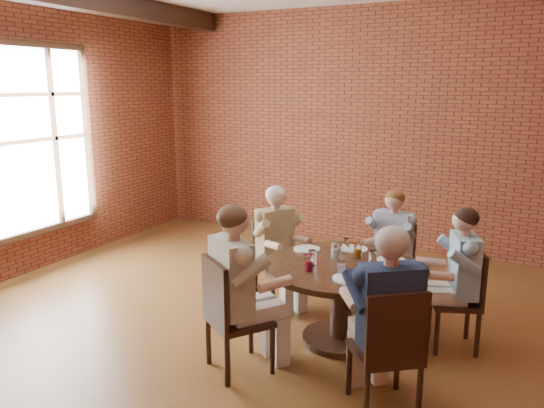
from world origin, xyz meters
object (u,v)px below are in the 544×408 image
at_px(diner_b, 391,250).
at_px(chair_e, 390,347).
at_px(diner_c, 278,247).
at_px(chair_c, 274,258).
at_px(dining_table, 342,287).
at_px(chair_d, 229,312).
at_px(smartphone, 393,279).
at_px(diner_a, 456,279).
at_px(chair_b, 393,260).
at_px(diner_d, 239,290).
at_px(diner_e, 386,319).
at_px(chair_a, 464,295).

xyz_separation_m(diner_b, chair_e, (0.48, -1.89, -0.11)).
bearing_deg(diner_c, chair_c, 90.00).
bearing_deg(chair_c, diner_c, -90.00).
distance_m(dining_table, chair_d, 1.11).
bearing_deg(diner_b, smartphone, -64.64).
xyz_separation_m(dining_table, diner_a, (0.93, 0.36, 0.11)).
bearing_deg(chair_b, chair_c, -145.64).
relative_size(chair_c, diner_d, 0.65).
height_order(chair_d, smartphone, chair_d).
bearing_deg(chair_d, diner_e, -140.98).
distance_m(chair_b, chair_c, 1.27).
bearing_deg(chair_e, smartphone, -113.25).
distance_m(dining_table, diner_d, 1.03).
distance_m(chair_d, smartphone, 1.37).
bearing_deg(chair_a, chair_c, -115.95).
xyz_separation_m(dining_table, chair_b, (0.20, 1.07, -0.04)).
relative_size(dining_table, diner_d, 1.00).
bearing_deg(smartphone, chair_a, 55.61).
bearing_deg(diner_a, chair_b, -155.35).
bearing_deg(chair_a, dining_table, -90.00).
distance_m(chair_a, smartphone, 0.80).
bearing_deg(diner_e, chair_a, -144.57).
bearing_deg(chair_b, diner_d, -101.85).
relative_size(chair_a, diner_e, 0.66).
relative_size(chair_a, chair_b, 1.02).
relative_size(dining_table, diner_b, 1.11).
xyz_separation_m(chair_b, chair_c, (-1.16, -0.51, 0.01)).
relative_size(chair_c, smartphone, 6.60).
relative_size(dining_table, diner_c, 1.09).
distance_m(chair_a, diner_d, 2.01).
xyz_separation_m(diner_e, smartphone, (-0.12, 0.64, 0.07)).
bearing_deg(chair_c, chair_b, -36.26).
xyz_separation_m(dining_table, chair_d, (-0.64, -0.91, -0.01)).
distance_m(diner_a, chair_c, 1.91).
height_order(diner_b, chair_d, diner_b).
height_order(diner_d, chair_e, diner_d).
distance_m(diner_c, chair_e, 2.11).
height_order(chair_b, smartphone, chair_b).
height_order(chair_a, chair_d, chair_d).
bearing_deg(smartphone, diner_b, 111.87).
height_order(chair_c, chair_e, chair_e).
xyz_separation_m(chair_d, diner_d, (0.05, 0.08, 0.17)).
relative_size(diner_b, diner_d, 0.90).
xyz_separation_m(dining_table, chair_c, (-0.97, 0.56, -0.03)).
relative_size(diner_c, diner_d, 0.92).
xyz_separation_m(chair_a, chair_d, (-1.64, -1.29, 0.03)).
bearing_deg(diner_c, chair_d, -139.78).
bearing_deg(dining_table, diner_a, 20.98).
bearing_deg(chair_a, diner_e, -38.80).
bearing_deg(chair_d, chair_a, -106.68).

